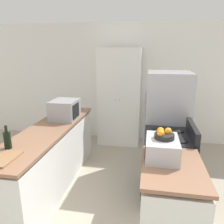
% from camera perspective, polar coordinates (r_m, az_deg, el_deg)
% --- Properties ---
extents(wall_back, '(7.00, 0.06, 2.60)m').
position_cam_1_polar(wall_back, '(4.96, 3.18, 7.51)').
color(wall_back, white).
rests_on(wall_back, ground_plane).
extents(counter_left, '(0.60, 2.47, 0.92)m').
position_cam_1_polar(counter_left, '(3.48, -15.69, -11.42)').
color(counter_left, silver).
rests_on(counter_left, ground_plane).
extents(counter_right, '(0.60, 0.86, 0.92)m').
position_cam_1_polar(counter_right, '(2.51, 14.86, -22.88)').
color(counter_right, silver).
rests_on(counter_right, ground_plane).
extents(pantry_cabinet, '(0.89, 0.53, 2.07)m').
position_cam_1_polar(pantry_cabinet, '(4.72, 1.95, 3.83)').
color(pantry_cabinet, white).
rests_on(pantry_cabinet, ground_plane).
extents(stove, '(0.66, 0.74, 1.08)m').
position_cam_1_polar(stove, '(3.18, 14.13, -13.44)').
color(stove, black).
rests_on(stove, ground_plane).
extents(refrigerator, '(0.71, 0.77, 1.68)m').
position_cam_1_polar(refrigerator, '(3.77, 14.07, -2.66)').
color(refrigerator, '#A3A3A8').
rests_on(refrigerator, ground_plane).
extents(microwave, '(0.41, 0.46, 0.31)m').
position_cam_1_polar(microwave, '(3.63, -12.24, 0.60)').
color(microwave, '#939399').
rests_on(microwave, counter_left).
extents(wine_bottle, '(0.08, 0.08, 0.27)m').
position_cam_1_polar(wine_bottle, '(2.75, -25.66, -6.56)').
color(wine_bottle, black).
rests_on(wine_bottle, counter_left).
extents(toaster_oven, '(0.34, 0.45, 0.21)m').
position_cam_1_polar(toaster_oven, '(2.33, 12.88, -9.19)').
color(toaster_oven, '#B2B2B7').
rests_on(toaster_oven, counter_right).
extents(fruit_bowl, '(0.20, 0.20, 0.10)m').
position_cam_1_polar(fruit_bowl, '(2.29, 13.39, -5.74)').
color(fruit_bowl, black).
rests_on(fruit_bowl, toaster_oven).
extents(cutting_board, '(0.21, 0.35, 0.02)m').
position_cam_1_polar(cutting_board, '(2.52, -26.13, -10.86)').
color(cutting_board, '#8E6642').
rests_on(cutting_board, counter_left).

